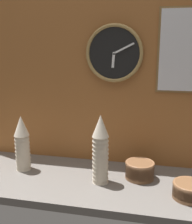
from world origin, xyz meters
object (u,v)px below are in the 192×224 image
object	(u,v)px
bowl_stack_far_right	(189,190)
wall_clock	(114,53)
cup_stack_left	(22,143)
cup_stack_center_right	(100,149)
bowl_stack_right	(140,170)

from	to	relation	value
bowl_stack_far_right	wall_clock	world-z (taller)	wall_clock
cup_stack_left	wall_clock	world-z (taller)	wall_clock
bowl_stack_far_right	wall_clock	xyz separation A→B (cm)	(-41.72, 32.69, 61.61)
cup_stack_center_right	wall_clock	bearing A→B (deg)	85.07
cup_stack_center_right	bowl_stack_right	xyz separation A→B (cm)	(19.82, 9.09, -13.31)
cup_stack_center_right	bowl_stack_far_right	bearing A→B (deg)	-8.25
bowl_stack_far_right	bowl_stack_right	size ratio (longest dim) A/B	1.00
cup_stack_left	bowl_stack_right	size ratio (longest dim) A/B	2.03
cup_stack_center_right	bowl_stack_right	distance (cm)	25.55
cup_stack_center_right	wall_clock	size ratio (longest dim) A/B	1.12
bowl_stack_far_right	bowl_stack_right	xyz separation A→B (cm)	(-24.16, 15.47, 0.82)
cup_stack_left	wall_clock	bearing A→B (deg)	22.72
cup_stack_left	wall_clock	distance (cm)	72.71
bowl_stack_right	cup_stack_left	bearing A→B (deg)	-177.20
cup_stack_left	cup_stack_center_right	world-z (taller)	cup_stack_center_right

